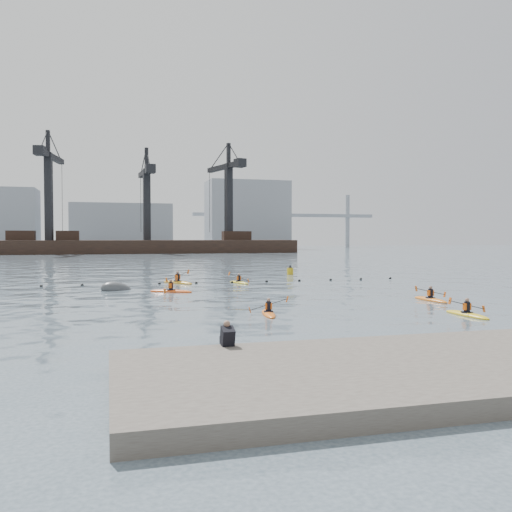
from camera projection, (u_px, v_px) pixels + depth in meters
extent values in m
plane|color=#3C4D58|center=(323.00, 325.00, 23.57)|extent=(400.00, 400.00, 0.00)
cube|color=#4C443D|center=(448.00, 376.00, 14.89)|extent=(18.00, 7.00, 1.00)
cube|color=black|center=(228.00, 337.00, 16.50)|extent=(0.38, 0.60, 0.67)
cube|color=black|center=(226.00, 341.00, 16.72)|extent=(0.34, 0.40, 0.24)
sphere|color=#8C6651|center=(227.00, 324.00, 16.58)|extent=(0.21, 0.21, 0.21)
sphere|color=black|center=(41.00, 286.00, 41.72)|extent=(0.24, 0.24, 0.24)
sphere|color=black|center=(82.00, 285.00, 42.59)|extent=(0.24, 0.24, 0.24)
sphere|color=black|center=(121.00, 284.00, 43.36)|extent=(0.24, 0.24, 0.24)
sphere|color=black|center=(159.00, 284.00, 44.02)|extent=(0.24, 0.24, 0.24)
sphere|color=black|center=(196.00, 283.00, 44.64)|extent=(0.24, 0.24, 0.24)
sphere|color=black|center=(232.00, 282.00, 45.31)|extent=(0.24, 0.24, 0.24)
sphere|color=black|center=(267.00, 282.00, 46.07)|extent=(0.24, 0.24, 0.24)
sphere|color=black|center=(299.00, 281.00, 46.95)|extent=(0.24, 0.24, 0.24)
sphere|color=black|center=(331.00, 280.00, 47.90)|extent=(0.24, 0.24, 0.24)
sphere|color=black|center=(361.00, 279.00, 48.84)|extent=(0.24, 0.24, 0.24)
sphere|color=black|center=(390.00, 278.00, 49.71)|extent=(0.24, 0.24, 0.24)
cube|color=black|center=(147.00, 250.00, 129.58)|extent=(72.00, 12.00, 4.50)
cube|color=black|center=(21.00, 235.00, 122.08)|extent=(6.00, 3.00, 2.20)
cube|color=black|center=(68.00, 235.00, 124.72)|extent=(5.00, 3.00, 2.20)
cube|color=black|center=(236.00, 236.00, 135.26)|extent=(7.00, 3.00, 2.20)
cube|color=black|center=(49.00, 196.00, 123.35)|extent=(1.85, 1.85, 20.00)
cube|color=black|center=(51.00, 157.00, 125.71)|extent=(4.31, 17.93, 1.20)
cube|color=black|center=(40.00, 151.00, 116.76)|extent=(2.62, 2.94, 2.00)
cube|color=black|center=(48.00, 141.00, 122.92)|extent=(0.93, 0.93, 5.00)
cube|color=black|center=(147.00, 205.00, 129.20)|extent=(1.73, 1.73, 17.00)
cube|color=black|center=(145.00, 172.00, 131.04)|extent=(2.50, 15.05, 1.20)
cube|color=black|center=(150.00, 169.00, 124.01)|extent=(2.42, 2.78, 2.00)
cube|color=black|center=(146.00, 158.00, 128.82)|extent=(0.87, 0.87, 5.00)
cube|color=black|center=(229.00, 202.00, 134.44)|extent=(1.96, 1.96, 19.00)
cube|color=black|center=(224.00, 167.00, 136.33)|extent=(5.56, 16.73, 1.20)
cube|color=black|center=(240.00, 163.00, 128.99)|extent=(2.80, 3.08, 2.00)
cube|color=black|center=(229.00, 153.00, 134.02)|extent=(0.98, 0.98, 5.00)
cube|color=gray|center=(121.00, 227.00, 166.61)|extent=(30.00, 14.00, 14.00)
cube|color=gray|center=(247.00, 215.00, 177.01)|extent=(26.00, 14.00, 22.00)
cube|color=gray|center=(286.00, 215.00, 201.53)|extent=(70.00, 2.00, 1.20)
cylinder|color=gray|center=(220.00, 220.00, 195.01)|extent=(1.60, 1.60, 20.00)
cylinder|color=gray|center=(347.00, 221.00, 208.18)|extent=(1.60, 1.60, 20.00)
ellipsoid|color=orange|center=(269.00, 314.00, 26.65)|extent=(1.05, 2.96, 0.29)
cylinder|color=black|center=(269.00, 312.00, 26.65)|extent=(0.63, 0.63, 0.05)
cylinder|color=black|center=(269.00, 306.00, 26.64)|extent=(0.27, 0.27, 0.47)
cube|color=#E1550C|center=(269.00, 306.00, 26.64)|extent=(0.36, 0.25, 0.31)
sphere|color=#8C6651|center=(269.00, 300.00, 26.63)|extent=(0.19, 0.19, 0.19)
cylinder|color=black|center=(269.00, 305.00, 26.63)|extent=(1.91, 0.35, 0.59)
cube|color=#D85914|center=(250.00, 310.00, 26.55)|extent=(0.15, 0.15, 0.31)
cube|color=#D85914|center=(287.00, 299.00, 26.72)|extent=(0.15, 0.15, 0.31)
ellipsoid|color=gold|center=(467.00, 315.00, 26.27)|extent=(0.73, 3.11, 0.31)
cylinder|color=black|center=(467.00, 312.00, 26.27)|extent=(0.60, 0.60, 0.06)
cylinder|color=black|center=(467.00, 307.00, 26.26)|extent=(0.29, 0.29, 0.50)
cube|color=#E1550C|center=(467.00, 306.00, 26.26)|extent=(0.35, 0.22, 0.33)
sphere|color=#8C6651|center=(467.00, 300.00, 26.25)|extent=(0.20, 0.20, 0.20)
cylinder|color=black|center=(467.00, 305.00, 26.25)|extent=(2.07, 0.11, 0.54)
cube|color=#D85914|center=(450.00, 301.00, 25.95)|extent=(0.13, 0.14, 0.33)
cube|color=#D85914|center=(484.00, 309.00, 26.56)|extent=(0.13, 0.14, 0.33)
ellipsoid|color=#F15416|center=(171.00, 292.00, 37.53)|extent=(3.05, 2.13, 0.32)
cylinder|color=black|center=(171.00, 290.00, 37.52)|extent=(0.81, 0.81, 0.06)
cylinder|color=black|center=(171.00, 286.00, 37.51)|extent=(0.30, 0.30, 0.51)
cube|color=#E1550C|center=(171.00, 286.00, 37.51)|extent=(0.37, 0.42, 0.34)
sphere|color=#8C6651|center=(171.00, 281.00, 37.50)|extent=(0.21, 0.21, 0.21)
cylinder|color=black|center=(171.00, 284.00, 37.51)|extent=(1.06, 1.79, 0.80)
cube|color=#D85914|center=(165.00, 291.00, 36.55)|extent=(0.20, 0.21, 0.33)
cube|color=#D85914|center=(177.00, 278.00, 38.47)|extent=(0.20, 0.21, 0.33)
ellipsoid|color=gold|center=(239.00, 283.00, 44.94)|extent=(1.37, 2.92, 0.29)
cylinder|color=black|center=(239.00, 281.00, 44.93)|extent=(0.67, 0.67, 0.05)
cylinder|color=black|center=(239.00, 278.00, 44.92)|extent=(0.27, 0.27, 0.47)
cube|color=#E1550C|center=(239.00, 278.00, 44.92)|extent=(0.37, 0.28, 0.31)
sphere|color=#8C6651|center=(239.00, 274.00, 44.91)|extent=(0.19, 0.19, 0.19)
cylinder|color=black|center=(239.00, 277.00, 44.92)|extent=(1.79, 0.56, 0.73)
cube|color=#D85914|center=(229.00, 274.00, 44.43)|extent=(0.18, 0.16, 0.30)
cube|color=#D85914|center=(248.00, 281.00, 45.42)|extent=(0.18, 0.16, 0.30)
ellipsoid|color=orange|center=(430.00, 300.00, 32.58)|extent=(0.74, 3.17, 0.32)
cylinder|color=black|center=(430.00, 298.00, 32.58)|extent=(0.61, 0.61, 0.06)
cylinder|color=black|center=(431.00, 293.00, 32.57)|extent=(0.30, 0.30, 0.51)
cube|color=#E1550C|center=(431.00, 293.00, 32.57)|extent=(0.36, 0.23, 0.33)
sphere|color=#8C6651|center=(431.00, 288.00, 32.56)|extent=(0.21, 0.21, 0.21)
cylinder|color=black|center=(431.00, 292.00, 32.57)|extent=(2.12, 0.11, 0.49)
cube|color=#D85914|center=(445.00, 295.00, 32.87)|extent=(0.12, 0.14, 0.34)
cube|color=#D85914|center=(416.00, 289.00, 32.26)|extent=(0.12, 0.14, 0.34)
ellipsoid|color=gold|center=(178.00, 283.00, 44.80)|extent=(2.52, 3.42, 0.36)
cylinder|color=black|center=(178.00, 281.00, 44.79)|extent=(0.93, 0.93, 0.07)
cylinder|color=black|center=(178.00, 277.00, 44.78)|extent=(0.34, 0.34, 0.58)
cube|color=#E1550C|center=(178.00, 277.00, 44.78)|extent=(0.47, 0.42, 0.38)
sphere|color=#8C6651|center=(178.00, 272.00, 44.77)|extent=(0.24, 0.24, 0.24)
cylinder|color=black|center=(178.00, 276.00, 44.78)|extent=(2.06, 1.31, 0.63)
cube|color=#D85914|center=(167.00, 280.00, 43.94)|extent=(0.21, 0.21, 0.38)
cube|color=#D85914|center=(188.00, 272.00, 45.61)|extent=(0.21, 0.21, 0.38)
ellipsoid|color=#414447|center=(117.00, 290.00, 39.06)|extent=(2.89, 2.25, 1.64)
cylinder|color=gold|center=(290.00, 272.00, 55.15)|extent=(0.64, 0.64, 0.82)
cone|color=black|center=(290.00, 266.00, 55.13)|extent=(0.40, 0.40, 0.32)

